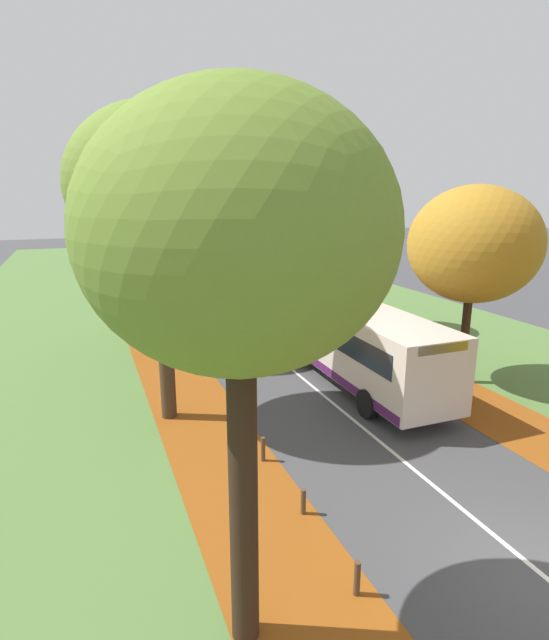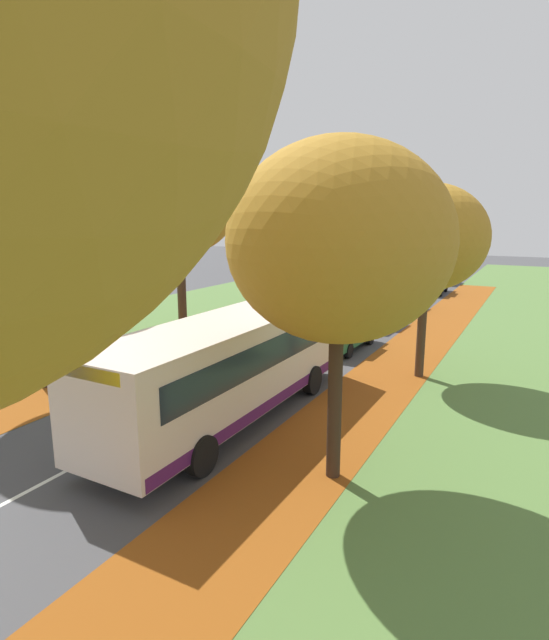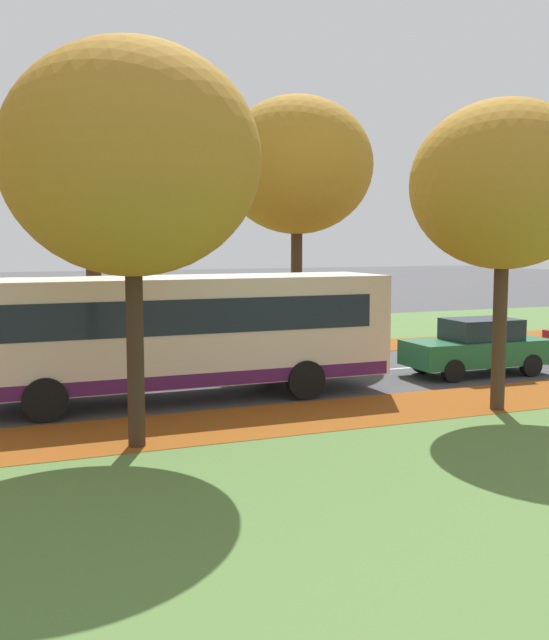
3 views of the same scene
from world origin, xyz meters
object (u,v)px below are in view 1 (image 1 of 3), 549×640
car_green_lead (271,310)px  car_silver_trailing (179,256)px  tree_left_near (156,186)px  bollard_third (303,502)px  tree_right_mid (358,234)px  bollard_second (357,579)px  car_black_third_in_line (215,279)px  bollard_fourth (263,449)px  tree_right_near (474,245)px  bus (352,338)px  tree_left_nearest (239,235)px  car_red_following (237,292)px  car_blue_fourth_in_line (199,265)px  tree_left_mid (140,208)px

car_green_lead → car_silver_trailing: size_ratio=1.00×
tree_left_near → bollard_third: (1.98, -6.24, -7.00)m
tree_right_mid → bollard_second: tree_right_mid is taller
tree_left_near → car_black_third_in_line: (6.94, 20.66, -6.50)m
bollard_fourth → tree_right_near: bearing=16.6°
bus → tree_left_nearest: bearing=-127.8°
car_green_lead → car_red_following: size_ratio=1.00×
bollard_fourth → car_silver_trailing: car_silver_trailing is taller
tree_left_near → car_black_third_in_line: bearing=71.4°
car_blue_fourth_in_line → car_red_following: bearing=-92.3°
tree_left_mid → bollard_third: (1.67, -13.33, -6.16)m
tree_right_near → bus: size_ratio=0.71×
tree_left_nearest → car_silver_trailing: 44.74m
tree_left_mid → tree_right_mid: size_ratio=1.28×
tree_left_mid → car_blue_fourth_in_line: bearing=71.3°
bollard_third → car_silver_trailing: car_silver_trailing is taller
bollard_fourth → bus: bus is taller
tree_left_nearest → car_silver_trailing: tree_left_nearest is taller
tree_right_mid → car_blue_fourth_in_line: size_ratio=1.64×
car_silver_trailing → tree_left_near: bearing=-101.3°
car_silver_trailing → tree_left_nearest: bearing=-99.4°
bollard_third → car_red_following: 22.06m
tree_left_mid → tree_right_near: size_ratio=1.20×
car_red_following → car_black_third_in_line: 5.42m
tree_right_near → car_red_following: size_ratio=1.74×
bus → tree_left_near: bearing=-173.6°
car_green_lead → bollard_fourth: bearing=-111.7°
tree_right_mid → bollard_third: size_ratio=11.09×
tree_right_mid → bollard_third: 17.00m
car_blue_fourth_in_line → car_silver_trailing: bearing=94.1°
tree_right_mid → bus: size_ratio=0.67×
tree_left_nearest → tree_left_mid: tree_left_mid is taller
bollard_second → bollard_fourth: size_ratio=1.00×
tree_right_near → car_blue_fourth_in_line: size_ratio=1.75×
tree_right_mid → bollard_second: (-9.24, -16.01, -4.71)m
car_black_third_in_line → car_green_lead: bearing=-88.4°
tree_right_near → bus: bearing=154.6°
bollard_fourth → car_blue_fourth_in_line: size_ratio=0.17×
tree_right_mid → bollard_fourth: bearing=-130.0°
car_black_third_in_line → tree_left_near: bearing=-108.6°
tree_right_mid → car_red_following: size_ratio=1.63×
tree_left_mid → car_red_following: tree_left_mid is taller
tree_left_near → tree_left_nearest: bearing=-91.6°
car_green_lead → tree_left_nearest: bearing=-112.1°
tree_left_near → car_green_lead: tree_left_near is taller
car_green_lead → tree_left_mid: bearing=-159.6°
car_silver_trailing → tree_right_mid: bearing=-81.5°
tree_left_mid → car_black_third_in_line: 16.13m
bollard_fourth → car_silver_trailing: bearing=82.5°
tree_right_mid → car_red_following: tree_right_mid is taller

